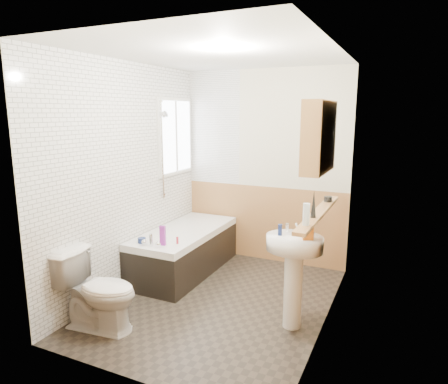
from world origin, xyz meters
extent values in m
plane|color=black|center=(0.00, 0.00, 0.00)|extent=(2.80, 2.80, 0.00)
plane|color=white|center=(0.00, 0.00, 2.50)|extent=(2.80, 2.80, 0.00)
cube|color=beige|center=(0.00, 1.41, 1.25)|extent=(2.20, 0.02, 2.50)
cube|color=beige|center=(0.00, -1.41, 1.25)|extent=(2.20, 0.02, 2.50)
cube|color=beige|center=(-1.11, 0.00, 1.25)|extent=(0.02, 2.80, 2.50)
cube|color=beige|center=(1.11, 0.00, 1.25)|extent=(0.02, 2.80, 2.50)
cube|color=#AF7B48|center=(1.09, 0.00, 0.50)|extent=(0.01, 2.80, 1.00)
cube|color=#AF7B48|center=(0.00, -1.39, 0.50)|extent=(2.20, 0.01, 1.00)
cube|color=#AF7B48|center=(0.00, 1.39, 0.50)|extent=(2.20, 0.01, 1.00)
cube|color=white|center=(-1.09, 0.00, 1.25)|extent=(0.01, 2.80, 2.50)
cube|color=white|center=(-0.73, 1.39, 1.75)|extent=(0.75, 0.01, 1.50)
cube|color=white|center=(-1.07, 0.95, 1.65)|extent=(0.03, 0.79, 0.99)
cube|color=white|center=(-1.05, 0.95, 1.65)|extent=(0.01, 0.70, 0.90)
cube|color=white|center=(-1.05, 0.95, 1.65)|extent=(0.01, 0.04, 0.90)
cube|color=black|center=(-0.73, 0.56, 0.23)|extent=(0.70, 1.60, 0.46)
cube|color=white|center=(-0.73, 0.56, 0.50)|extent=(0.70, 1.60, 0.08)
cube|color=white|center=(-0.73, 0.56, 0.49)|extent=(0.56, 1.46, 0.04)
cylinder|color=silver|center=(-0.73, -0.14, 0.61)|extent=(0.04, 0.04, 0.14)
sphere|color=silver|center=(-0.82, -0.14, 0.58)|extent=(0.06, 0.06, 0.06)
sphere|color=silver|center=(-0.64, -0.14, 0.58)|extent=(0.06, 0.06, 0.06)
cylinder|color=silver|center=(-1.05, 0.61, 1.52)|extent=(0.02, 0.02, 1.24)
cylinder|color=silver|center=(-1.05, 0.61, 0.95)|extent=(0.05, 0.05, 0.02)
cylinder|color=silver|center=(-1.05, 0.61, 2.09)|extent=(0.05, 0.05, 0.02)
cylinder|color=silver|center=(-1.00, 0.61, 1.93)|extent=(0.07, 0.08, 0.09)
imported|color=white|center=(-0.76, -0.93, 0.36)|extent=(0.78, 0.49, 0.73)
cylinder|color=white|center=(0.84, -0.16, 0.35)|extent=(0.17, 0.17, 0.71)
ellipsoid|color=white|center=(0.84, -0.16, 0.81)|extent=(0.51, 0.41, 0.14)
cylinder|color=silver|center=(0.74, -0.06, 0.92)|extent=(0.03, 0.03, 0.08)
cylinder|color=silver|center=(0.94, -0.06, 0.92)|extent=(0.03, 0.03, 0.08)
cylinder|color=silver|center=(0.84, -0.08, 0.95)|extent=(0.02, 0.11, 0.09)
cube|color=#AF7B48|center=(1.04, -0.15, 1.11)|extent=(0.10, 1.38, 0.03)
cube|color=#AF7B48|center=(1.02, -0.16, 1.76)|extent=(0.16, 0.66, 0.59)
cube|color=silver|center=(0.93, -0.32, 1.76)|extent=(0.01, 0.25, 0.44)
cube|color=silver|center=(0.93, 0.00, 1.76)|extent=(0.01, 0.25, 0.44)
cylinder|color=silver|center=(1.04, -0.63, 1.21)|extent=(0.05, 0.05, 0.17)
cone|color=black|center=(1.04, -0.38, 1.24)|extent=(0.05, 0.05, 0.22)
cylinder|color=black|center=(1.04, 0.26, 1.15)|extent=(0.09, 0.09, 0.05)
imported|color=orange|center=(0.96, -0.20, 0.92)|extent=(0.16, 0.22, 0.09)
cylinder|color=navy|center=(0.71, -0.20, 0.93)|extent=(0.04, 0.04, 0.10)
cube|color=purple|center=(-0.64, -0.05, 0.65)|extent=(0.07, 0.05, 0.22)
cylinder|color=navy|center=(-0.90, -0.07, 0.57)|extent=(0.09, 0.09, 0.06)
cylinder|color=maroon|center=(-0.52, 0.06, 0.58)|extent=(0.03, 0.03, 0.08)
camera|label=1|loc=(1.70, -3.51, 1.96)|focal=32.00mm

